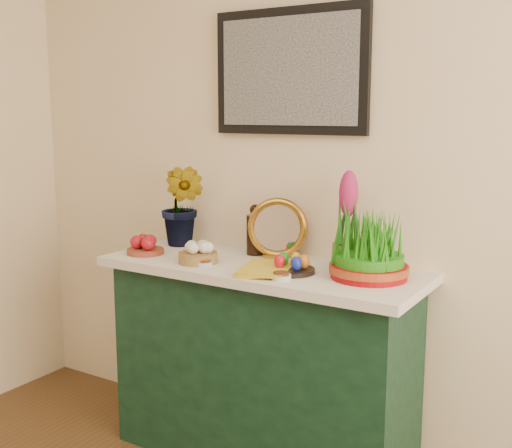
{
  "coord_description": "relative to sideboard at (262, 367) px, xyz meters",
  "views": [
    {
      "loc": [
        0.94,
        -0.26,
        1.53
      ],
      "look_at": [
        -0.45,
        1.95,
        1.07
      ],
      "focal_mm": 45.0,
      "sensor_mm": 36.0,
      "label": 1
    }
  ],
  "objects": [
    {
      "name": "sideboard",
      "position": [
        0.0,
        0.0,
        0.0
      ],
      "size": [
        1.3,
        0.45,
        0.85
      ],
      "primitive_type": "cube",
      "color": "#163E26",
      "rests_on": "ground"
    },
    {
      "name": "tablecloth",
      "position": [
        0.0,
        0.0,
        0.45
      ],
      "size": [
        1.4,
        0.55,
        0.04
      ],
      "primitive_type": "cube",
      "color": "white",
      "rests_on": "sideboard"
    },
    {
      "name": "hyacinth_green",
      "position": [
        -0.52,
        0.12,
        0.73
      ],
      "size": [
        0.27,
        0.23,
        0.52
      ],
      "primitive_type": "imported",
      "rotation": [
        0.0,
        0.0,
        0.04
      ],
      "color": "#2A6B21",
      "rests_on": "tablecloth"
    },
    {
      "name": "apple_bowl",
      "position": [
        -0.55,
        -0.11,
        0.5
      ],
      "size": [
        0.19,
        0.19,
        0.08
      ],
      "color": "brown",
      "rests_on": "tablecloth"
    },
    {
      "name": "garlic_basket",
      "position": [
        -0.24,
        -0.13,
        0.5
      ],
      "size": [
        0.2,
        0.2,
        0.09
      ],
      "color": "olive",
      "rests_on": "tablecloth"
    },
    {
      "name": "vinegar_cruet",
      "position": [
        -0.12,
        0.14,
        0.57
      ],
      "size": [
        0.08,
        0.08,
        0.23
      ],
      "color": "black",
      "rests_on": "tablecloth"
    },
    {
      "name": "mirror",
      "position": [
        -0.01,
        0.14,
        0.59
      ],
      "size": [
        0.27,
        0.16,
        0.27
      ],
      "color": "#B3802A",
      "rests_on": "tablecloth"
    },
    {
      "name": "book",
      "position": [
        -0.0,
        -0.14,
        0.48
      ],
      "size": [
        0.24,
        0.3,
        0.04
      ],
      "primitive_type": "imported",
      "rotation": [
        0.0,
        0.0,
        0.27
      ],
      "color": "gold",
      "rests_on": "tablecloth"
    },
    {
      "name": "spice_dish_left",
      "position": [
        -0.19,
        -0.16,
        0.48
      ],
      "size": [
        0.07,
        0.07,
        0.03
      ],
      "color": "silver",
      "rests_on": "tablecloth"
    },
    {
      "name": "spice_dish_right",
      "position": [
        0.2,
        -0.18,
        0.48
      ],
      "size": [
        0.08,
        0.08,
        0.03
      ],
      "color": "silver",
      "rests_on": "tablecloth"
    },
    {
      "name": "egg_plate",
      "position": [
        0.18,
        -0.07,
        0.49
      ],
      "size": [
        0.19,
        0.19,
        0.08
      ],
      "color": "black",
      "rests_on": "tablecloth"
    },
    {
      "name": "hyacinth_pink",
      "position": [
        0.33,
        0.13,
        0.65
      ],
      "size": [
        0.12,
        0.12,
        0.41
      ],
      "color": "brown",
      "rests_on": "tablecloth"
    },
    {
      "name": "wheatgrass_sabzeh",
      "position": [
        0.47,
        0.02,
        0.58
      ],
      "size": [
        0.31,
        0.31,
        0.25
      ],
      "color": "#95070E",
      "rests_on": "tablecloth"
    }
  ]
}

